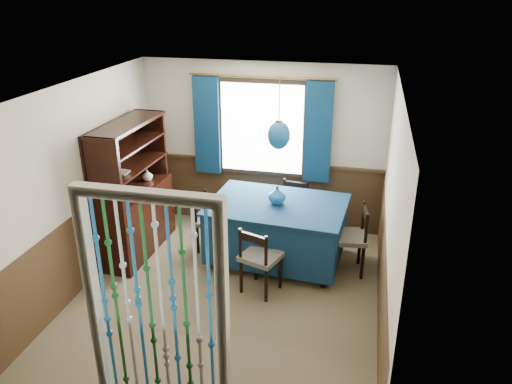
% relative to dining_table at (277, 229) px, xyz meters
% --- Properties ---
extents(floor, '(4.00, 4.00, 0.00)m').
position_rel_dining_table_xyz_m(floor, '(-0.43, -0.92, -0.49)').
color(floor, brown).
rests_on(floor, ground).
extents(ceiling, '(4.00, 4.00, 0.00)m').
position_rel_dining_table_xyz_m(ceiling, '(-0.43, -0.92, 2.01)').
color(ceiling, silver).
rests_on(ceiling, ground).
extents(wall_back, '(3.60, 0.00, 3.60)m').
position_rel_dining_table_xyz_m(wall_back, '(-0.43, 1.08, 0.76)').
color(wall_back, beige).
rests_on(wall_back, ground).
extents(wall_front, '(3.60, 0.00, 3.60)m').
position_rel_dining_table_xyz_m(wall_front, '(-0.43, -2.92, 0.76)').
color(wall_front, beige).
rests_on(wall_front, ground).
extents(wall_left, '(0.00, 4.00, 4.00)m').
position_rel_dining_table_xyz_m(wall_left, '(-2.23, -0.92, 0.76)').
color(wall_left, beige).
rests_on(wall_left, ground).
extents(wall_right, '(0.00, 4.00, 4.00)m').
position_rel_dining_table_xyz_m(wall_right, '(1.37, -0.92, 0.76)').
color(wall_right, beige).
rests_on(wall_right, ground).
extents(wainscot_back, '(3.60, 0.00, 3.60)m').
position_rel_dining_table_xyz_m(wainscot_back, '(-0.43, 1.07, 0.01)').
color(wainscot_back, '#3E2917').
rests_on(wainscot_back, ground).
extents(wainscot_front, '(3.60, 0.00, 3.60)m').
position_rel_dining_table_xyz_m(wainscot_front, '(-0.43, -2.90, 0.01)').
color(wainscot_front, '#3E2917').
rests_on(wainscot_front, ground).
extents(wainscot_left, '(0.00, 4.00, 4.00)m').
position_rel_dining_table_xyz_m(wainscot_left, '(-2.22, -0.92, 0.01)').
color(wainscot_left, '#3E2917').
rests_on(wainscot_left, ground).
extents(wainscot_right, '(0.00, 4.00, 4.00)m').
position_rel_dining_table_xyz_m(wainscot_right, '(1.35, -0.92, 0.01)').
color(wainscot_right, '#3E2917').
rests_on(wainscot_right, ground).
extents(window, '(1.32, 0.12, 1.42)m').
position_rel_dining_table_xyz_m(window, '(-0.43, 1.03, 1.06)').
color(window, black).
rests_on(window, wall_back).
extents(doorway, '(1.16, 0.12, 2.18)m').
position_rel_dining_table_xyz_m(doorway, '(-0.43, -2.86, 0.56)').
color(doorway, silver).
rests_on(doorway, ground).
extents(dining_table, '(1.85, 1.34, 0.85)m').
position_rel_dining_table_xyz_m(dining_table, '(0.00, 0.00, 0.00)').
color(dining_table, '#0D2A47').
rests_on(dining_table, floor).
extents(chair_near, '(0.55, 0.54, 0.88)m').
position_rel_dining_table_xyz_m(chair_near, '(-0.07, -0.76, -0.02)').
color(chair_near, black).
rests_on(chair_near, floor).
extents(chair_far, '(0.48, 0.46, 0.86)m').
position_rel_dining_table_xyz_m(chair_far, '(0.10, 0.70, -0.03)').
color(chair_far, black).
rests_on(chair_far, floor).
extents(chair_left, '(0.43, 0.44, 0.83)m').
position_rel_dining_table_xyz_m(chair_left, '(-0.97, 0.11, -0.04)').
color(chair_left, black).
rests_on(chair_left, floor).
extents(chair_right, '(0.49, 0.51, 0.92)m').
position_rel_dining_table_xyz_m(chair_right, '(0.97, -0.04, 0.00)').
color(chair_right, black).
rests_on(chair_right, floor).
extents(sideboard, '(0.55, 1.44, 1.86)m').
position_rel_dining_table_xyz_m(sideboard, '(-1.97, -0.14, 0.15)').
color(sideboard, black).
rests_on(sideboard, floor).
extents(pendant_lamp, '(0.28, 0.28, 0.90)m').
position_rel_dining_table_xyz_m(pendant_lamp, '(-0.00, -0.00, 1.29)').
color(pendant_lamp, olive).
rests_on(pendant_lamp, ceiling).
extents(vase_table, '(0.28, 0.28, 0.22)m').
position_rel_dining_table_xyz_m(vase_table, '(-0.01, 0.01, 0.48)').
color(vase_table, '#14518A').
rests_on(vase_table, dining_table).
extents(bowl_shelf, '(0.23, 0.23, 0.05)m').
position_rel_dining_table_xyz_m(bowl_shelf, '(-1.91, -0.47, 0.81)').
color(bowl_shelf, beige).
rests_on(bowl_shelf, sideboard).
extents(vase_sideboard, '(0.19, 0.19, 0.17)m').
position_rel_dining_table_xyz_m(vase_sideboard, '(-1.91, 0.22, 0.53)').
color(vase_sideboard, beige).
rests_on(vase_sideboard, sideboard).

